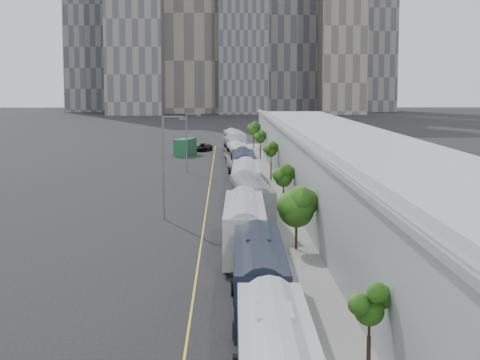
{
  "coord_description": "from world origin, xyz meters",
  "views": [
    {
      "loc": [
        0.31,
        -21.69,
        12.06
      ],
      "look_at": [
        1.76,
        54.02,
        3.0
      ],
      "focal_mm": 60.0,
      "sensor_mm": 36.0,
      "label": 1
    }
  ],
  "objects_px": {
    "bus_7": "(235,151)",
    "suv": "(203,147)",
    "bus_1": "(259,282)",
    "street_lamp_far": "(188,138)",
    "bus_8": "(235,144)",
    "shipping_container": "(185,147)",
    "bus_4": "(246,185)",
    "bus_2": "(244,231)",
    "street_lamp_near": "(165,160)",
    "bus_5": "(244,169)",
    "bus_6": "(239,159)",
    "bus_3": "(251,205)"
  },
  "relations": [
    {
      "from": "bus_8",
      "to": "shipping_container",
      "type": "distance_m",
      "value": 9.38
    },
    {
      "from": "bus_6",
      "to": "shipping_container",
      "type": "relative_size",
      "value": 2.1
    },
    {
      "from": "bus_4",
      "to": "bus_6",
      "type": "height_order",
      "value": "bus_4"
    },
    {
      "from": "bus_1",
      "to": "bus_3",
      "type": "bearing_deg",
      "value": 89.94
    },
    {
      "from": "bus_1",
      "to": "bus_8",
      "type": "height_order",
      "value": "bus_8"
    },
    {
      "from": "bus_7",
      "to": "suv",
      "type": "distance_m",
      "value": 19.01
    },
    {
      "from": "bus_1",
      "to": "bus_7",
      "type": "bearing_deg",
      "value": 91.06
    },
    {
      "from": "bus_8",
      "to": "bus_3",
      "type": "bearing_deg",
      "value": -93.9
    },
    {
      "from": "bus_3",
      "to": "bus_5",
      "type": "xyz_separation_m",
      "value": [
        0.02,
        28.76,
        0.03
      ]
    },
    {
      "from": "shipping_container",
      "to": "bus_8",
      "type": "bearing_deg",
      "value": 40.58
    },
    {
      "from": "bus_2",
      "to": "bus_4",
      "type": "relative_size",
      "value": 1.0
    },
    {
      "from": "bus_3",
      "to": "street_lamp_far",
      "type": "height_order",
      "value": "street_lamp_far"
    },
    {
      "from": "bus_6",
      "to": "bus_8",
      "type": "height_order",
      "value": "bus_8"
    },
    {
      "from": "bus_1",
      "to": "bus_3",
      "type": "xyz_separation_m",
      "value": [
        0.47,
        27.39,
        0.02
      ]
    },
    {
      "from": "street_lamp_far",
      "to": "shipping_container",
      "type": "xyz_separation_m",
      "value": [
        -1.72,
        26.9,
        -3.31
      ]
    },
    {
      "from": "bus_8",
      "to": "street_lamp_far",
      "type": "height_order",
      "value": "street_lamp_far"
    },
    {
      "from": "bus_5",
      "to": "bus_7",
      "type": "height_order",
      "value": "bus_5"
    },
    {
      "from": "bus_1",
      "to": "street_lamp_far",
      "type": "relative_size",
      "value": 1.63
    },
    {
      "from": "bus_5",
      "to": "bus_6",
      "type": "relative_size",
      "value": 1.02
    },
    {
      "from": "bus_2",
      "to": "bus_5",
      "type": "xyz_separation_m",
      "value": [
        0.94,
        41.82,
        -0.04
      ]
    },
    {
      "from": "bus_1",
      "to": "street_lamp_far",
      "type": "xyz_separation_m",
      "value": [
        -6.82,
        67.8,
        3.1
      ]
    },
    {
      "from": "bus_5",
      "to": "suv",
      "type": "height_order",
      "value": "bus_5"
    },
    {
      "from": "street_lamp_near",
      "to": "street_lamp_far",
      "type": "distance_m",
      "value": 38.3
    },
    {
      "from": "street_lamp_near",
      "to": "shipping_container",
      "type": "bearing_deg",
      "value": 91.27
    },
    {
      "from": "bus_1",
      "to": "bus_7",
      "type": "relative_size",
      "value": 1.01
    },
    {
      "from": "bus_8",
      "to": "street_lamp_near",
      "type": "relative_size",
      "value": 1.52
    },
    {
      "from": "bus_7",
      "to": "bus_5",
      "type": "bearing_deg",
      "value": -93.74
    },
    {
      "from": "bus_5",
      "to": "shipping_container",
      "type": "height_order",
      "value": "bus_5"
    },
    {
      "from": "street_lamp_near",
      "to": "shipping_container",
      "type": "height_order",
      "value": "street_lamp_near"
    },
    {
      "from": "bus_2",
      "to": "bus_4",
      "type": "distance_m",
      "value": 26.33
    },
    {
      "from": "bus_7",
      "to": "suv",
      "type": "bearing_deg",
      "value": 102.08
    },
    {
      "from": "bus_6",
      "to": "bus_3",
      "type": "bearing_deg",
      "value": -92.67
    },
    {
      "from": "bus_5",
      "to": "suv",
      "type": "distance_m",
      "value": 47.69
    },
    {
      "from": "shipping_container",
      "to": "bus_5",
      "type": "bearing_deg",
      "value": -61.46
    },
    {
      "from": "street_lamp_near",
      "to": "suv",
      "type": "relative_size",
      "value": 1.85
    },
    {
      "from": "bus_6",
      "to": "suv",
      "type": "height_order",
      "value": "bus_6"
    },
    {
      "from": "bus_3",
      "to": "bus_7",
      "type": "xyz_separation_m",
      "value": [
        -0.67,
        57.87,
        -0.06
      ]
    },
    {
      "from": "bus_4",
      "to": "bus_7",
      "type": "relative_size",
      "value": 1.07
    },
    {
      "from": "bus_4",
      "to": "bus_3",
      "type": "bearing_deg",
      "value": -88.07
    },
    {
      "from": "bus_2",
      "to": "street_lamp_far",
      "type": "distance_m",
      "value": 53.94
    },
    {
      "from": "street_lamp_far",
      "to": "suv",
      "type": "relative_size",
      "value": 1.61
    },
    {
      "from": "bus_2",
      "to": "street_lamp_near",
      "type": "bearing_deg",
      "value": 114.89
    },
    {
      "from": "bus_2",
      "to": "suv",
      "type": "distance_m",
      "value": 89.25
    },
    {
      "from": "street_lamp_near",
      "to": "bus_4",
      "type": "bearing_deg",
      "value": 56.19
    },
    {
      "from": "bus_2",
      "to": "bus_7",
      "type": "height_order",
      "value": "bus_2"
    },
    {
      "from": "bus_6",
      "to": "street_lamp_far",
      "type": "height_order",
      "value": "street_lamp_far"
    },
    {
      "from": "bus_7",
      "to": "street_lamp_near",
      "type": "distance_m",
      "value": 56.31
    },
    {
      "from": "bus_4",
      "to": "bus_8",
      "type": "xyz_separation_m",
      "value": [
        -0.43,
        58.05,
        0.01
      ]
    },
    {
      "from": "bus_2",
      "to": "street_lamp_near",
      "type": "relative_size",
      "value": 1.5
    },
    {
      "from": "bus_6",
      "to": "bus_7",
      "type": "distance_m",
      "value": 14.98
    }
  ]
}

